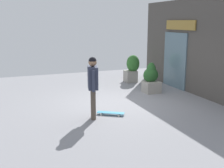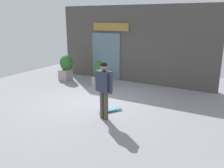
{
  "view_description": "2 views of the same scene",
  "coord_description": "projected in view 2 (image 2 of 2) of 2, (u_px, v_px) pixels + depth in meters",
  "views": [
    {
      "loc": [
        8.15,
        -3.35,
        2.66
      ],
      "look_at": [
        1.05,
        -0.61,
        0.93
      ],
      "focal_mm": 44.4,
      "sensor_mm": 36.0,
      "label": 1
    },
    {
      "loc": [
        4.61,
        -6.89,
        2.96
      ],
      "look_at": [
        1.05,
        -0.61,
        0.93
      ],
      "focal_mm": 38.38,
      "sensor_mm": 36.0,
      "label": 2
    }
  ],
  "objects": [
    {
      "name": "building_facade",
      "position": [
        132.0,
        45.0,
        11.0
      ],
      "size": [
        7.59,
        0.31,
        3.48
      ],
      "color": "#4C4742",
      "rests_on": "ground_plane"
    },
    {
      "name": "skateboard",
      "position": [
        110.0,
        110.0,
        7.74
      ],
      "size": [
        0.58,
        0.77,
        0.08
      ],
      "rotation": [
        0.0,
        0.0,
        1.01
      ],
      "color": "teal",
      "rests_on": "ground_plane"
    },
    {
      "name": "planter_box_left",
      "position": [
        66.0,
        66.0,
        11.54
      ],
      "size": [
        0.63,
        0.63,
        1.2
      ],
      "color": "gray",
      "rests_on": "ground_plane"
    },
    {
      "name": "ground_plane",
      "position": [
        95.0,
        101.0,
        8.76
      ],
      "size": [
        12.0,
        12.0,
        0.0
      ],
      "primitive_type": "plane",
      "color": "gray"
    },
    {
      "name": "skateboarder",
      "position": [
        104.0,
        85.0,
        6.95
      ],
      "size": [
        0.61,
        0.35,
        1.73
      ],
      "rotation": [
        0.0,
        0.0,
        1.35
      ],
      "color": "#4C4238",
      "rests_on": "ground_plane"
    },
    {
      "name": "planter_box_right",
      "position": [
        99.0,
        74.0,
        10.52
      ],
      "size": [
        0.55,
        0.61,
        1.14
      ],
      "color": "gray",
      "rests_on": "ground_plane"
    }
  ]
}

